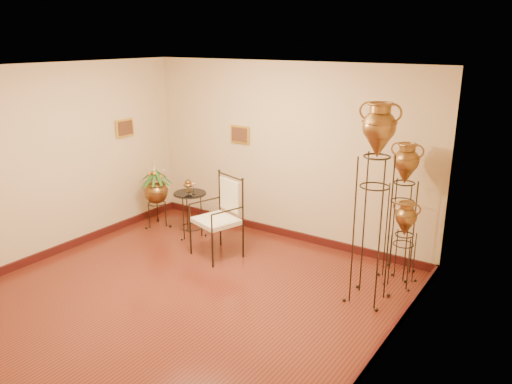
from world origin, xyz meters
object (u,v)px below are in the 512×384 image
Objects in this scene: amphora_tall at (373,203)px; armchair at (216,218)px; amphora_mid at (402,210)px; planter_urn at (156,189)px; side_table at (191,213)px.

amphora_tall reaches higher than armchair.
amphora_tall is 2.45m from armchair.
amphora_mid reaches higher than planter_urn.
planter_urn is 1.68m from armchair.
armchair is (-2.36, -0.01, -0.66)m from amphora_tall.
side_table is (-3.20, 0.37, -0.87)m from amphora_tall.
planter_urn is at bearing 177.53° from side_table.
side_table is at bearing 173.41° from amphora_tall.
amphora_tall is at bearing -5.78° from planter_urn.
amphora_mid reaches higher than armchair.
amphora_tall is at bearing 17.85° from armchair.
amphora_tall reaches higher than planter_urn.
side_table is at bearing -170.92° from amphora_mid.
side_table is at bearing 172.96° from armchair.
amphora_tall reaches higher than side_table.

